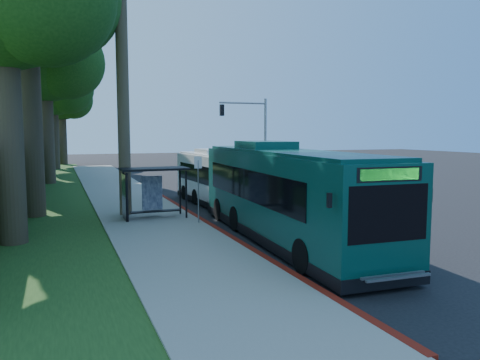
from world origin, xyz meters
name	(u,v)px	position (x,y,z in m)	size (l,w,h in m)	color
ground	(261,203)	(0.00, 0.00, 0.00)	(140.00, 140.00, 0.00)	black
sidewalk	(139,210)	(-7.30, 0.00, 0.06)	(4.50, 70.00, 0.12)	gray
red_curb	(201,219)	(-5.00, -4.00, 0.07)	(0.25, 30.00, 0.13)	maroon
grass_verge	(29,203)	(-13.00, 5.00, 0.03)	(8.00, 70.00, 0.06)	#234719
bus_shelter	(149,183)	(-7.26, -2.86, 1.81)	(3.20, 1.51, 2.55)	black
stop_sign_pole	(198,180)	(-5.40, -5.00, 2.08)	(0.35, 0.06, 3.17)	gray
traffic_signal_pole	(254,130)	(3.78, 10.00, 4.42)	(4.10, 0.30, 7.00)	gray
tree_2	(45,54)	(-11.89, 15.98, 10.48)	(8.82, 8.40, 15.12)	#382B1E
tree_3	(24,50)	(-13.88, 23.98, 11.98)	(10.08, 9.60, 17.28)	#382B1E
tree_4	(53,83)	(-11.40, 31.98, 9.73)	(8.40, 8.00, 14.14)	#382B1E
tree_5	(62,96)	(-10.41, 39.99, 8.96)	(7.35, 7.00, 12.86)	#382B1E
white_bus	(224,180)	(-2.60, -0.71, 1.60)	(2.83, 11.06, 3.27)	white
teal_bus	(284,193)	(-3.08, -9.07, 1.89)	(3.38, 13.13, 3.88)	#0B3C34
pickup	(231,175)	(1.78, 10.06, 0.81)	(2.69, 5.83, 1.62)	silver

